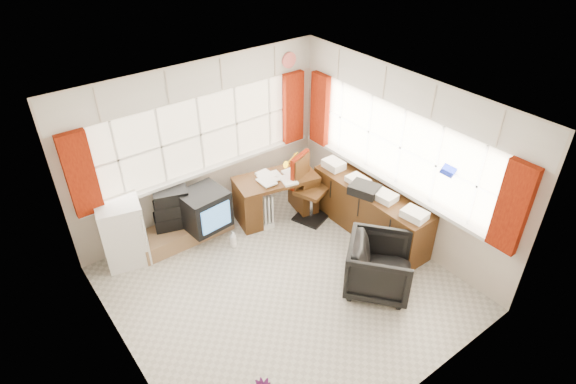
% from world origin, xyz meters
% --- Properties ---
extents(ground, '(4.00, 4.00, 0.00)m').
position_xyz_m(ground, '(0.00, 0.00, 0.00)').
color(ground, beige).
rests_on(ground, ground).
extents(room_walls, '(4.00, 4.00, 4.00)m').
position_xyz_m(room_walls, '(0.00, 0.00, 1.50)').
color(room_walls, beige).
rests_on(room_walls, ground).
extents(window_back, '(3.70, 0.12, 3.60)m').
position_xyz_m(window_back, '(0.00, 1.94, 0.95)').
color(window_back, '#FFEDC9').
rests_on(window_back, room_walls).
extents(window_right, '(0.12, 3.70, 3.60)m').
position_xyz_m(window_right, '(1.94, 0.00, 0.95)').
color(window_right, '#FFEDC9').
rests_on(window_right, room_walls).
extents(curtains, '(3.83, 3.83, 1.15)m').
position_xyz_m(curtains, '(0.92, 0.93, 1.46)').
color(curtains, '#912207').
rests_on(curtains, room_walls).
extents(overhead_cabinets, '(3.98, 3.98, 0.48)m').
position_xyz_m(overhead_cabinets, '(0.98, 0.98, 2.25)').
color(overhead_cabinets, silver).
rests_on(overhead_cabinets, room_walls).
extents(desk, '(1.33, 0.85, 0.75)m').
position_xyz_m(desk, '(0.86, 1.36, 0.40)').
color(desk, '#4E2D12').
rests_on(desk, ground).
extents(desk_lamp, '(0.13, 0.11, 0.38)m').
position_xyz_m(desk_lamp, '(1.15, 1.28, 0.98)').
color(desk_lamp, '#E1A909').
rests_on(desk_lamp, desk).
extents(task_chair, '(0.58, 0.60, 1.08)m').
position_xyz_m(task_chair, '(1.21, 1.09, 0.57)').
color(task_chair, black).
rests_on(task_chair, ground).
extents(office_chair, '(1.13, 1.14, 0.74)m').
position_xyz_m(office_chair, '(0.99, -0.72, 0.37)').
color(office_chair, black).
rests_on(office_chair, ground).
extents(radiator, '(0.40, 0.26, 0.56)m').
position_xyz_m(radiator, '(0.50, 1.25, 0.23)').
color(radiator, white).
rests_on(radiator, ground).
extents(credenza, '(0.50, 2.00, 0.85)m').
position_xyz_m(credenza, '(1.73, 0.20, 0.39)').
color(credenza, '#4E2D12').
rests_on(credenza, ground).
extents(file_tray, '(0.43, 0.48, 0.13)m').
position_xyz_m(file_tray, '(1.58, 0.21, 0.82)').
color(file_tray, black).
rests_on(file_tray, credenza).
extents(tv_bench, '(1.40, 0.50, 0.25)m').
position_xyz_m(tv_bench, '(-0.55, 1.72, 0.12)').
color(tv_bench, '#906D48').
rests_on(tv_bench, ground).
extents(crt_tv, '(0.67, 0.63, 0.56)m').
position_xyz_m(crt_tv, '(-0.28, 1.53, 0.53)').
color(crt_tv, black).
rests_on(crt_tv, tv_bench).
extents(hifi_stack, '(0.65, 0.51, 0.59)m').
position_xyz_m(hifi_stack, '(-0.64, 1.82, 0.53)').
color(hifi_stack, black).
rests_on(hifi_stack, tv_bench).
extents(mini_fridge, '(0.67, 0.68, 0.95)m').
position_xyz_m(mini_fridge, '(-1.39, 1.80, 0.48)').
color(mini_fridge, white).
rests_on(mini_fridge, ground).
extents(spray_bottle_a, '(0.11, 0.11, 0.27)m').
position_xyz_m(spray_bottle_a, '(-0.08, 1.13, 0.13)').
color(spray_bottle_a, white).
rests_on(spray_bottle_a, ground).
extents(spray_bottle_b, '(0.12, 0.12, 0.20)m').
position_xyz_m(spray_bottle_b, '(-0.02, 1.60, 0.10)').
color(spray_bottle_b, '#82C1B9').
rests_on(spray_bottle_b, ground).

